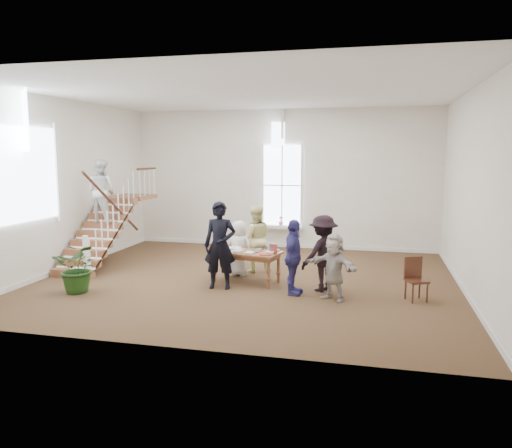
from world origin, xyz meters
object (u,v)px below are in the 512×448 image
(side_chair, at_px, (415,276))
(woman_cluster_c, at_px, (334,267))
(police_officer, at_px, (220,245))
(library_table, at_px, (246,255))
(floor_plant, at_px, (78,268))
(woman_cluster_b, at_px, (323,253))
(person_yellow, at_px, (255,239))
(woman_cluster_a, at_px, (293,257))
(elderly_woman, at_px, (239,248))

(side_chair, bearing_deg, woman_cluster_c, 169.68)
(woman_cluster_c, bearing_deg, police_officer, -153.01)
(library_table, height_order, woman_cluster_c, woman_cluster_c)
(library_table, xyz_separation_m, woman_cluster_c, (2.17, -0.96, 0.03))
(floor_plant, bearing_deg, woman_cluster_b, 14.85)
(police_officer, distance_m, floor_plant, 3.18)
(person_yellow, bearing_deg, library_table, 72.13)
(police_officer, relative_size, woman_cluster_c, 1.42)
(library_table, distance_m, police_officer, 0.84)
(floor_plant, bearing_deg, library_table, 26.59)
(person_yellow, height_order, side_chair, person_yellow)
(woman_cluster_b, height_order, floor_plant, woman_cluster_b)
(woman_cluster_b, relative_size, woman_cluster_c, 1.22)
(floor_plant, bearing_deg, police_officer, 19.70)
(police_officer, xyz_separation_m, woman_cluster_c, (2.61, -0.31, -0.30))
(person_yellow, height_order, woman_cluster_a, person_yellow)
(woman_cluster_a, bearing_deg, elderly_woman, 53.52)
(person_yellow, bearing_deg, woman_cluster_b, 123.57)
(library_table, height_order, person_yellow, person_yellow)
(person_yellow, height_order, floor_plant, person_yellow)
(library_table, xyz_separation_m, woman_cluster_a, (1.27, -0.76, 0.16))
(library_table, relative_size, woman_cluster_a, 1.05)
(woman_cluster_c, distance_m, side_chair, 1.73)
(police_officer, distance_m, woman_cluster_c, 2.65)
(police_officer, height_order, woman_cluster_b, police_officer)
(woman_cluster_c, xyz_separation_m, floor_plant, (-5.58, -0.75, -0.15))
(elderly_woman, bearing_deg, woman_cluster_c, 159.49)
(woman_cluster_b, xyz_separation_m, woman_cluster_c, (0.30, -0.65, -0.15))
(side_chair, bearing_deg, floor_plant, 165.31)
(person_yellow, height_order, woman_cluster_c, person_yellow)
(police_officer, xyz_separation_m, elderly_woman, (0.10, 1.25, -0.30))
(woman_cluster_a, xyz_separation_m, side_chair, (2.57, 0.20, -0.33))
(elderly_woman, relative_size, side_chair, 1.54)
(police_officer, distance_m, woman_cluster_a, 1.72)
(elderly_woman, bearing_deg, library_table, 130.67)
(side_chair, bearing_deg, police_officer, 157.45)
(police_officer, bearing_deg, elderly_woman, 79.24)
(person_yellow, height_order, woman_cluster_b, person_yellow)
(elderly_woman, bearing_deg, person_yellow, -109.57)
(person_yellow, bearing_deg, floor_plant, 19.92)
(woman_cluster_a, height_order, floor_plant, woman_cluster_a)
(elderly_woman, height_order, woman_cluster_c, woman_cluster_c)
(library_table, distance_m, floor_plant, 3.81)
(elderly_woman, distance_m, woman_cluster_c, 2.96)
(library_table, xyz_separation_m, woman_cluster_b, (1.87, -0.31, 0.18))
(woman_cluster_a, distance_m, side_chair, 2.60)
(elderly_woman, relative_size, woman_cluster_b, 0.82)
(elderly_woman, xyz_separation_m, woman_cluster_b, (2.21, -0.91, 0.16))
(woman_cluster_c, relative_size, side_chair, 1.54)
(woman_cluster_a, bearing_deg, police_officer, 89.99)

